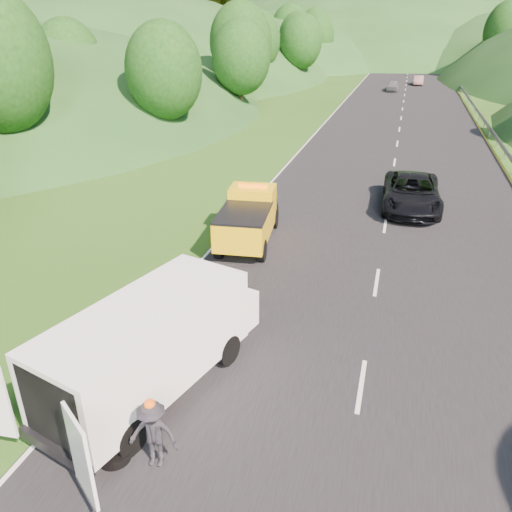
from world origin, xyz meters
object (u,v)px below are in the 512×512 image
(woman, at_px, (185,303))
(suitcase, at_px, (165,288))
(spare_tire, at_px, (115,459))
(tow_truck, at_px, (249,217))
(worker, at_px, (157,464))
(passing_suv, at_px, (409,208))
(child, at_px, (183,316))
(white_van, at_px, (152,342))

(woman, distance_m, suitcase, 0.94)
(spare_tire, bearing_deg, tow_truck, 93.11)
(worker, distance_m, passing_suv, 19.21)
(woman, height_order, child, woman)
(suitcase, bearing_deg, passing_suv, 55.46)
(worker, height_order, spare_tire, worker)
(tow_truck, height_order, worker, tow_truck)
(white_van, xyz_separation_m, spare_tire, (0.19, -2.44, -1.42))
(woman, relative_size, suitcase, 2.50)
(suitcase, bearing_deg, spare_tire, -73.34)
(suitcase, bearing_deg, woman, -16.52)
(white_van, bearing_deg, spare_tire, -70.09)
(spare_tire, bearing_deg, woman, 100.34)
(spare_tire, bearing_deg, passing_suv, 72.04)
(tow_truck, xyz_separation_m, passing_suv, (6.71, 6.35, -1.12))
(worker, xyz_separation_m, passing_suv, (5.10, 18.52, 0.00))
(worker, bearing_deg, white_van, 108.98)
(tow_truck, bearing_deg, white_van, -93.63)
(child, xyz_separation_m, worker, (1.90, -5.69, 0.00))
(spare_tire, bearing_deg, suitcase, 106.66)
(woman, distance_m, passing_suv, 14.04)
(spare_tire, distance_m, passing_suv, 19.60)
(suitcase, relative_size, spare_tire, 0.82)
(child, relative_size, worker, 0.59)
(child, bearing_deg, passing_suv, 75.96)
(white_van, xyz_separation_m, passing_suv, (6.23, 16.20, -1.42))
(woman, distance_m, child, 0.85)
(woman, bearing_deg, passing_suv, -49.43)
(worker, xyz_separation_m, spare_tire, (-0.94, -0.12, 0.00))
(child, relative_size, spare_tire, 1.34)
(worker, height_order, passing_suv, passing_suv)
(child, bearing_deg, white_van, -62.66)
(white_van, distance_m, woman, 4.53)
(white_van, height_order, child, white_van)
(tow_truck, xyz_separation_m, suitcase, (-1.39, -5.42, -0.82))
(woman, bearing_deg, white_van, 175.34)
(white_van, height_order, worker, white_van)
(woman, height_order, spare_tire, woman)
(woman, bearing_deg, worker, 179.98)
(white_van, relative_size, spare_tire, 10.29)
(tow_truck, xyz_separation_m, woman, (-0.54, -5.67, -1.12))
(suitcase, bearing_deg, white_van, -67.17)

